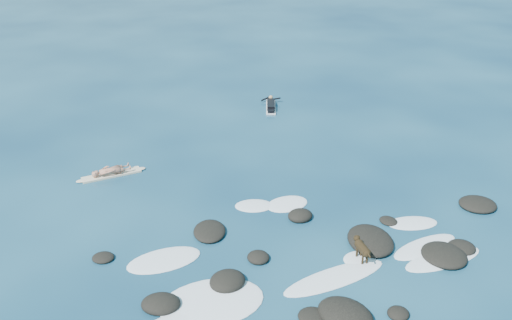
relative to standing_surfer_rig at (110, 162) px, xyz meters
name	(u,v)px	position (x,y,z in m)	size (l,w,h in m)	color
ground	(296,230)	(5.22, -6.63, -0.65)	(160.00, 160.00, 0.00)	#0A2642
reef_rocks	(336,263)	(5.50, -8.94, -0.54)	(14.83, 7.42, 0.57)	black
breaking_foam	(284,269)	(3.91, -8.46, -0.64)	(13.03, 7.11, 0.12)	white
standing_surfer_rig	(110,162)	(0.00, 0.00, 0.00)	(2.90, 0.65, 1.65)	beige
paddling_surfer_rig	(271,105)	(9.27, 4.69, -0.50)	(1.51, 2.38, 0.42)	silver
dog	(362,248)	(6.38, -8.98, -0.17)	(0.35, 1.15, 0.73)	black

